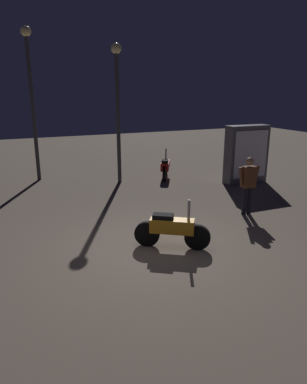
{
  "coord_description": "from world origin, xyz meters",
  "views": [
    {
      "loc": [
        -2.81,
        -6.45,
        3.33
      ],
      "look_at": [
        0.4,
        0.9,
        1.0
      ],
      "focal_mm": 33.13,
      "sensor_mm": 36.0,
      "label": 1
    }
  ],
  "objects_px": {
    "streetlamp_near": "(117,97)",
    "kiosk_billboard": "(246,154)",
    "motorcycle_red_parked_left": "(165,167)",
    "person_rider_beside": "(248,181)",
    "streetlamp_far": "(31,87)",
    "motorcycle_orange_foreground": "(172,229)"
  },
  "relations": [
    {
      "from": "streetlamp_near",
      "to": "kiosk_billboard",
      "type": "distance_m",
      "value": 5.07
    },
    {
      "from": "motorcycle_orange_foreground",
      "to": "kiosk_billboard",
      "type": "relative_size",
      "value": 0.69
    },
    {
      "from": "motorcycle_red_parked_left",
      "to": "kiosk_billboard",
      "type": "height_order",
      "value": "kiosk_billboard"
    },
    {
      "from": "motorcycle_red_parked_left",
      "to": "streetlamp_near",
      "type": "height_order",
      "value": "streetlamp_near"
    },
    {
      "from": "motorcycle_orange_foreground",
      "to": "kiosk_billboard",
      "type": "xyz_separation_m",
      "value": [
        5.0,
        3.97,
        0.61
      ]
    },
    {
      "from": "motorcycle_orange_foreground",
      "to": "streetlamp_far",
      "type": "bearing_deg",
      "value": 138.16
    },
    {
      "from": "streetlamp_near",
      "to": "kiosk_billboard",
      "type": "relative_size",
      "value": 2.3
    },
    {
      "from": "motorcycle_red_parked_left",
      "to": "streetlamp_far",
      "type": "xyz_separation_m",
      "value": [
        -4.53,
        1.68,
        2.97
      ]
    },
    {
      "from": "streetlamp_far",
      "to": "kiosk_billboard",
      "type": "relative_size",
      "value": 2.58
    },
    {
      "from": "streetlamp_near",
      "to": "streetlamp_far",
      "type": "height_order",
      "value": "streetlamp_far"
    },
    {
      "from": "motorcycle_red_parked_left",
      "to": "person_rider_beside",
      "type": "height_order",
      "value": "person_rider_beside"
    },
    {
      "from": "person_rider_beside",
      "to": "streetlamp_near",
      "type": "distance_m",
      "value": 5.65
    },
    {
      "from": "person_rider_beside",
      "to": "kiosk_billboard",
      "type": "xyz_separation_m",
      "value": [
        2.14,
        2.86,
        0.11
      ]
    },
    {
      "from": "streetlamp_near",
      "to": "kiosk_billboard",
      "type": "xyz_separation_m",
      "value": [
        4.23,
        -1.93,
        -2.03
      ]
    },
    {
      "from": "kiosk_billboard",
      "to": "motorcycle_red_parked_left",
      "type": "bearing_deg",
      "value": -35.2
    },
    {
      "from": "streetlamp_near",
      "to": "kiosk_billboard",
      "type": "bearing_deg",
      "value": -24.58
    },
    {
      "from": "motorcycle_red_parked_left",
      "to": "streetlamp_near",
      "type": "relative_size",
      "value": 0.31
    },
    {
      "from": "person_rider_beside",
      "to": "motorcycle_orange_foreground",
      "type": "bearing_deg",
      "value": 113.73
    },
    {
      "from": "person_rider_beside",
      "to": "streetlamp_far",
      "type": "xyz_separation_m",
      "value": [
        -4.81,
        6.33,
        2.46
      ]
    },
    {
      "from": "motorcycle_orange_foreground",
      "to": "motorcycle_red_parked_left",
      "type": "height_order",
      "value": "same"
    },
    {
      "from": "streetlamp_near",
      "to": "kiosk_billboard",
      "type": "height_order",
      "value": "streetlamp_near"
    },
    {
      "from": "person_rider_beside",
      "to": "streetlamp_near",
      "type": "bearing_deg",
      "value": 25.98
    }
  ]
}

